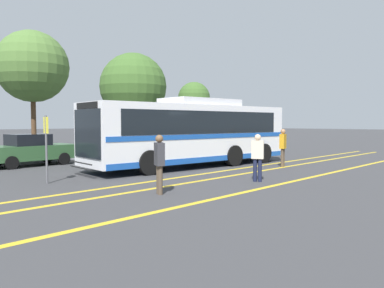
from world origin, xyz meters
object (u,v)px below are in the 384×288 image
parked_car_1 (30,150)px  tree_1 (194,98)px  bus_stop_sign (46,141)px  pedestrian_1 (283,145)px  tree_0 (133,87)px  pedestrian_0 (258,155)px  tree_3 (32,67)px  pedestrian_2 (159,160)px  transit_bus (192,132)px

parked_car_1 → tree_1: bearing=106.4°
parked_car_1 → bus_stop_sign: size_ratio=1.79×
pedestrian_1 → tree_0: (2.00, 14.17, 3.82)m
parked_car_1 → pedestrian_0: (3.53, -10.70, 0.19)m
pedestrian_1 → tree_3: 14.78m
pedestrian_2 → tree_3: tree_3 is taller
pedestrian_0 → bus_stop_sign: 7.30m
transit_bus → pedestrian_0: size_ratio=6.57×
pedestrian_1 → tree_0: bearing=67.3°
tree_1 → parked_car_1: bearing=-161.0°
pedestrian_0 → tree_0: (6.54, 15.85, 3.89)m
tree_3 → pedestrian_2: bearing=-98.9°
transit_bus → tree_3: size_ratio=1.49×
transit_bus → pedestrian_2: bearing=132.2°
parked_car_1 → tree_0: 12.02m
pedestrian_1 → tree_3: tree_3 is taller
pedestrian_1 → tree_3: size_ratio=0.24×
transit_bus → tree_0: 12.35m
pedestrian_2 → tree_3: 14.43m
bus_stop_sign → tree_3: bearing=-14.9°
pedestrian_0 → pedestrian_2: pedestrian_2 is taller
transit_bus → pedestrian_0: 5.27m
parked_car_1 → pedestrian_2: bearing=-4.8°
tree_1 → bus_stop_sign: bearing=-148.8°
pedestrian_1 → tree_1: size_ratio=0.30×
parked_car_1 → pedestrian_1: pedestrian_1 is taller
transit_bus → parked_car_1: (-5.29, 5.79, -0.89)m
bus_stop_sign → tree_1: tree_1 is taller
pedestrian_1 → tree_0: tree_0 is taller
transit_bus → parked_car_1: transit_bus is taller
parked_car_1 → bus_stop_sign: (-1.82, -5.77, 0.71)m
tree_1 → tree_3: 16.31m
tree_3 → transit_bus: bearing=-69.3°
pedestrian_1 → bus_stop_sign: (-9.89, 3.26, 0.45)m
pedestrian_0 → pedestrian_1: 4.84m
transit_bus → pedestrian_0: transit_bus is taller
pedestrian_0 → tree_1: bearing=111.4°
pedestrian_2 → tree_3: bearing=16.9°
pedestrian_0 → pedestrian_2: (-3.92, 0.72, 0.04)m
pedestrian_0 → tree_3: size_ratio=0.23×
parked_car_1 → tree_0: bearing=114.5°
tree_1 → tree_3: size_ratio=0.80×
tree_0 → tree_1: (7.75, 0.99, -0.50)m
tree_0 → tree_3: bearing=-169.6°
bus_stop_sign → tree_0: size_ratio=0.31×
pedestrian_2 → tree_0: tree_0 is taller
parked_car_1 → bus_stop_sign: bus_stop_sign is taller
pedestrian_2 → parked_car_1: bearing=23.5°
parked_car_1 → tree_3: bearing=151.9°
pedestrian_0 → transit_bus: bearing=132.0°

